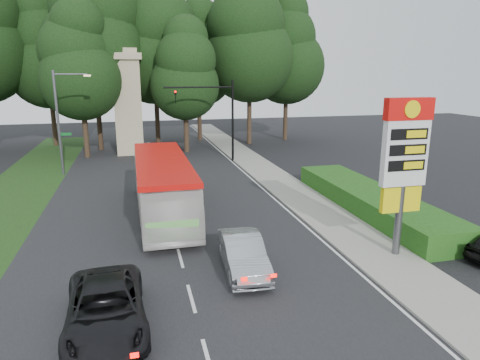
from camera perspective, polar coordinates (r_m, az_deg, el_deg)
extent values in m
plane|color=black|center=(15.45, -6.25, -16.36)|extent=(120.00, 120.00, 0.00)
cube|color=black|center=(26.45, -9.88, -3.26)|extent=(14.00, 80.00, 0.02)
cube|color=gray|center=(28.27, 7.56, -1.93)|extent=(3.00, 80.00, 0.12)
cube|color=#193814|center=(33.12, -27.33, -1.12)|extent=(5.00, 50.00, 0.02)
cube|color=#1A4712|center=(25.99, 17.02, -2.64)|extent=(3.00, 14.00, 1.20)
cylinder|color=#59595E|center=(19.70, 20.36, -5.19)|extent=(0.32, 0.32, 3.20)
cube|color=yellow|center=(19.41, 20.61, -2.40)|extent=(1.80, 0.25, 1.10)
cube|color=silver|center=(18.97, 21.13, 3.41)|extent=(2.00, 0.35, 2.80)
cube|color=red|center=(18.74, 21.62, 8.82)|extent=(2.10, 0.40, 0.90)
cylinder|color=yellow|center=(18.57, 22.01, 8.74)|extent=(0.70, 0.05, 0.70)
cube|color=black|center=(18.69, 21.68, 5.71)|extent=(1.70, 0.04, 0.45)
cube|color=black|center=(18.79, 21.50, 3.75)|extent=(1.70, 0.04, 0.45)
cube|color=black|center=(18.91, 21.32, 1.81)|extent=(1.70, 0.04, 0.45)
cylinder|color=black|center=(38.44, -0.99, 7.82)|extent=(0.20, 0.20, 7.20)
cylinder|color=black|center=(37.67, -5.56, 12.21)|extent=(6.00, 0.14, 0.14)
imported|color=black|center=(37.43, -8.64, 11.72)|extent=(0.18, 0.22, 1.10)
sphere|color=#FF0C05|center=(37.28, -8.61, 11.56)|extent=(0.18, 0.18, 0.18)
cylinder|color=#59595E|center=(35.86, -23.06, 6.90)|extent=(0.20, 0.20, 8.00)
cylinder|color=#59595E|center=(35.49, -21.69, 12.97)|extent=(2.40, 0.12, 0.12)
cube|color=#FFE599|center=(35.36, -19.70, 12.98)|extent=(0.50, 0.22, 0.14)
cube|color=#0C591E|center=(35.89, -22.23, 5.69)|extent=(0.85, 0.04, 0.22)
cube|color=#0C591E|center=(36.43, -22.79, 5.27)|extent=(0.04, 0.85, 0.22)
cube|color=tan|center=(43.35, -14.68, 9.28)|extent=(2.50, 2.50, 9.00)
cube|color=tan|center=(43.25, -15.09, 15.62)|extent=(3.00, 3.00, 0.60)
cube|color=tan|center=(43.27, -15.14, 16.28)|extent=(2.20, 2.20, 0.50)
cylinder|color=#2D2116|center=(51.17, -23.58, 7.22)|extent=(0.50, 0.50, 5.40)
sphere|color=black|center=(50.91, -24.21, 13.41)|extent=(8.40, 8.40, 8.40)
sphere|color=black|center=(51.03, -24.56, 16.77)|extent=(7.20, 7.20, 7.20)
sphere|color=black|center=(51.26, -24.86, 19.60)|extent=(5.40, 5.40, 5.40)
cylinder|color=#2D2116|center=(46.57, -18.29, 7.78)|extent=(0.50, 0.50, 6.48)
sphere|color=black|center=(46.39, -18.95, 15.97)|extent=(10.08, 10.08, 10.08)
sphere|color=black|center=(46.69, -19.32, 20.37)|extent=(8.64, 8.64, 8.64)
cylinder|color=#2D2116|center=(48.54, -10.98, 8.14)|extent=(0.50, 0.50, 5.94)
sphere|color=black|center=(48.31, -11.33, 15.35)|extent=(9.24, 9.24, 9.24)
sphere|color=black|center=(48.51, -11.52, 19.25)|extent=(7.92, 7.92, 7.92)
cylinder|color=#2D2116|center=(51.07, -5.43, 8.21)|extent=(0.50, 0.50, 5.22)
sphere|color=black|center=(50.80, -5.58, 14.24)|extent=(8.12, 8.12, 8.12)
sphere|color=black|center=(50.89, -5.66, 17.50)|extent=(6.96, 6.96, 6.96)
sphere|color=black|center=(51.10, -5.73, 20.26)|extent=(5.22, 5.22, 5.22)
cylinder|color=#2D2116|center=(48.16, 1.25, 8.45)|extent=(0.50, 0.50, 6.12)
sphere|color=black|center=(47.94, 1.29, 15.95)|extent=(9.52, 9.52, 9.52)
sphere|color=black|center=(48.17, 1.31, 20.00)|extent=(8.16, 8.16, 8.16)
cylinder|color=#2D2116|center=(51.59, 6.08, 8.45)|extent=(0.50, 0.50, 5.58)
sphere|color=black|center=(51.35, 6.25, 14.83)|extent=(8.68, 8.68, 8.68)
sphere|color=black|center=(51.49, 6.34, 18.28)|extent=(7.44, 7.44, 7.44)
sphere|color=black|center=(51.75, 6.43, 21.19)|extent=(5.58, 5.58, 5.58)
cylinder|color=#2D2116|center=(42.80, -19.89, 5.93)|extent=(0.50, 0.50, 4.68)
sphere|color=black|center=(42.45, -20.44, 12.36)|extent=(7.28, 7.28, 7.28)
sphere|color=black|center=(42.49, -20.75, 15.86)|extent=(6.24, 6.24, 6.24)
sphere|color=black|center=(42.65, -21.02, 18.81)|extent=(4.68, 4.68, 4.68)
cylinder|color=#2D2116|center=(43.40, -7.18, 6.52)|extent=(0.50, 0.50, 4.32)
sphere|color=black|center=(43.05, -7.36, 12.39)|extent=(6.72, 6.72, 6.72)
sphere|color=black|center=(43.05, -7.47, 15.58)|extent=(5.76, 5.76, 5.76)
sphere|color=black|center=(43.15, -7.56, 18.29)|extent=(4.32, 4.32, 4.32)
imported|color=white|center=(24.16, -10.27, -0.98)|extent=(2.84, 11.61, 3.23)
imported|color=#A4A5AB|center=(17.46, 0.40, -9.81)|extent=(1.84, 4.53, 1.46)
imported|color=black|center=(14.43, -17.44, -16.02)|extent=(2.64, 5.31, 1.45)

